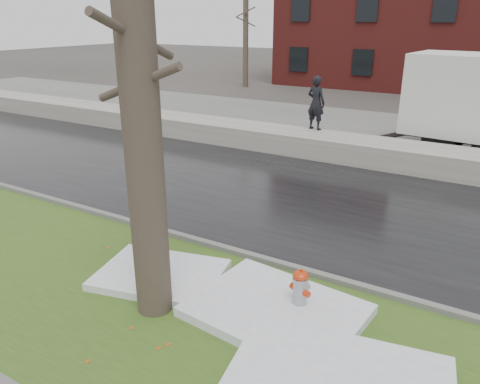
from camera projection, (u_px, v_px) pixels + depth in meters
The scene contains 14 objects.
ground at pixel (211, 279), 8.61m from camera, with size 120.00×120.00×0.00m, color #47423D.
verge at pixel (168, 312), 7.60m from camera, with size 60.00×4.50×0.04m, color #304C19.
road at pixel (307, 200), 12.23m from camera, with size 60.00×7.00×0.03m, color black.
parking_lot at pixel (389, 134), 19.07m from camera, with size 60.00×9.00×0.03m, color slate.
curb at pixel (239, 253), 9.39m from camera, with size 60.00×0.15×0.14m, color slate.
snowbank at pixel (358, 150), 15.48m from camera, with size 60.00×1.60×0.75m, color #A9A49B.
bg_tree_left at pixel (246, 36), 30.87m from camera, with size 1.40×1.62×6.50m.
bg_tree_center at pixel (353, 35), 31.23m from camera, with size 1.40×1.62×6.50m.
fire_hydrant at pixel (300, 289), 7.45m from camera, with size 0.39×0.36×0.78m.
tree at pixel (139, 88), 6.44m from camera, with size 1.47×1.75×7.07m.
worker at pixel (316, 103), 16.36m from camera, with size 0.69×0.45×1.88m, color black.
snow_patch_near at pixel (276, 310), 7.48m from camera, with size 2.60×2.00×0.16m, color white.
snow_patch_far at pixel (160, 275), 8.53m from camera, with size 2.20×1.60×0.14m, color white.
snow_patch_side at pixel (339, 381), 6.02m from camera, with size 2.80×1.80×0.18m, color white.
Camera 1 is at (4.29, -6.17, 4.53)m, focal length 35.00 mm.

